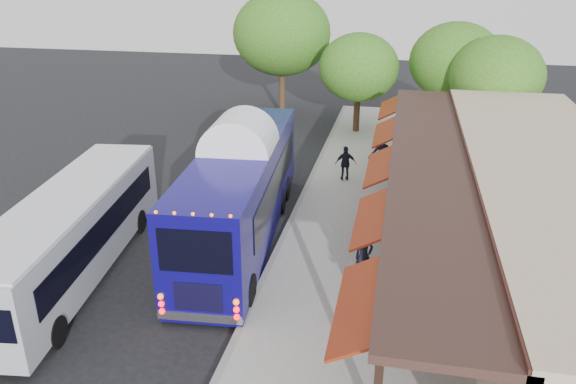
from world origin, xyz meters
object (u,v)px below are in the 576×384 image
Objects in this scene: ped_c at (346,163)px; ped_b at (371,293)px; sign_board at (406,286)px; ped_d at (382,152)px; city_bus at (71,231)px; coach_bus at (241,187)px; ped_a at (364,256)px.

ped_b is at bearing 85.67° from ped_c.
ped_d is at bearing 120.96° from sign_board.
city_bus is 9.29m from ped_b.
city_bus is 14.22m from ped_d.
ped_c is at bearing -84.36° from ped_b.
ped_c is at bearing 45.12° from city_bus.
ped_a is (4.49, -2.36, -0.96)m from coach_bus.
city_bus is 6.66× the size of ped_c.
ped_a is 8.52m from ped_c.
ped_b is at bearing 76.61° from ped_d.
city_bus is at bearing 156.34° from ped_a.
sign_board is at bearing -148.88° from ped_b.
coach_bus is 6.03× the size of ped_d.
city_bus is 9.55× the size of sign_board.
ped_a is 1.06× the size of ped_c.
sign_board is (1.21, -11.13, -0.21)m from ped_d.
ped_a is 1.52× the size of sign_board.
ped_a is 9.84m from ped_d.
ped_b reaches higher than ped_c.
city_bus is (-4.39, -3.57, -0.43)m from coach_bus.
coach_bus reaches higher than ped_b.
ped_c is (-1.46, 8.40, -0.04)m from ped_a.
ped_c reaches higher than sign_board.
ped_d is at bearing -92.83° from ped_b.
city_bus is at bearing 37.98° from ped_c.
sign_board is (2.72, -9.68, -0.04)m from ped_c.
city_bus reaches higher than ped_a.
ped_c is 0.82× the size of ped_d.
ped_b is 10.49m from ped_c.
ped_b is (0.36, -1.93, -0.04)m from ped_a.
coach_bus is at bearing 49.01° from ped_c.
coach_bus is at bearing 43.87° from ped_d.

